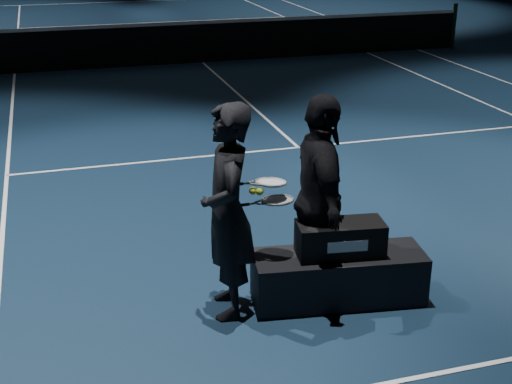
{
  "coord_description": "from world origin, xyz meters",
  "views": [
    {
      "loc": [
        -3.47,
        -15.83,
        3.32
      ],
      "look_at": [
        -1.88,
        -10.5,
        1.08
      ],
      "focal_mm": 50.0,
      "sensor_mm": 36.0,
      "label": 1
    }
  ],
  "objects_px": {
    "player_b": "(320,199)",
    "player_a": "(228,212)",
    "racket_bag": "(340,239)",
    "racket_lower": "(278,200)",
    "player_bench": "(338,277)",
    "tennis_balls": "(256,189)",
    "racket_upper": "(271,182)"
  },
  "relations": [
    {
      "from": "player_a",
      "to": "tennis_balls",
      "type": "bearing_deg",
      "value": 102.08
    },
    {
      "from": "player_bench",
      "to": "tennis_balls",
      "type": "bearing_deg",
      "value": 177.66
    },
    {
      "from": "racket_lower",
      "to": "tennis_balls",
      "type": "xyz_separation_m",
      "value": [
        -0.19,
        -0.01,
        0.13
      ]
    },
    {
      "from": "player_bench",
      "to": "player_a",
      "type": "relative_size",
      "value": 0.81
    },
    {
      "from": "racket_bag",
      "to": "tennis_balls",
      "type": "xyz_separation_m",
      "value": [
        -0.73,
        0.13,
        0.5
      ]
    },
    {
      "from": "racket_bag",
      "to": "racket_lower",
      "type": "relative_size",
      "value": 1.12
    },
    {
      "from": "racket_upper",
      "to": "tennis_balls",
      "type": "bearing_deg",
      "value": -170.43
    },
    {
      "from": "tennis_balls",
      "to": "racket_lower",
      "type": "bearing_deg",
      "value": 1.85
    },
    {
      "from": "racket_lower",
      "to": "racket_upper",
      "type": "height_order",
      "value": "racket_upper"
    },
    {
      "from": "racket_upper",
      "to": "tennis_balls",
      "type": "xyz_separation_m",
      "value": [
        -0.14,
        -0.04,
        -0.03
      ]
    },
    {
      "from": "player_a",
      "to": "player_b",
      "type": "distance_m",
      "value": 0.85
    },
    {
      "from": "racket_bag",
      "to": "player_b",
      "type": "distance_m",
      "value": 0.39
    },
    {
      "from": "player_b",
      "to": "tennis_balls",
      "type": "distance_m",
      "value": 0.62
    },
    {
      "from": "player_bench",
      "to": "tennis_balls",
      "type": "distance_m",
      "value": 1.15
    },
    {
      "from": "player_b",
      "to": "racket_lower",
      "type": "relative_size",
      "value": 2.76
    },
    {
      "from": "tennis_balls",
      "to": "racket_upper",
      "type": "bearing_deg",
      "value": 16.89
    },
    {
      "from": "racket_lower",
      "to": "racket_upper",
      "type": "distance_m",
      "value": 0.17
    },
    {
      "from": "player_b",
      "to": "player_a",
      "type": "bearing_deg",
      "value": 101.11
    },
    {
      "from": "player_bench",
      "to": "player_b",
      "type": "relative_size",
      "value": 0.81
    },
    {
      "from": "racket_bag",
      "to": "racket_lower",
      "type": "distance_m",
      "value": 0.67
    },
    {
      "from": "player_a",
      "to": "tennis_balls",
      "type": "relative_size",
      "value": 15.66
    },
    {
      "from": "racket_bag",
      "to": "player_a",
      "type": "xyz_separation_m",
      "value": [
        -0.99,
        0.11,
        0.33
      ]
    },
    {
      "from": "player_bench",
      "to": "racket_lower",
      "type": "relative_size",
      "value": 2.25
    },
    {
      "from": "racket_upper",
      "to": "tennis_balls",
      "type": "relative_size",
      "value": 5.67
    },
    {
      "from": "player_bench",
      "to": "player_b",
      "type": "distance_m",
      "value": 0.74
    },
    {
      "from": "racket_upper",
      "to": "racket_bag",
      "type": "bearing_deg",
      "value": -24.11
    },
    {
      "from": "tennis_balls",
      "to": "player_b",
      "type": "bearing_deg",
      "value": 2.84
    },
    {
      "from": "player_a",
      "to": "tennis_balls",
      "type": "xyz_separation_m",
      "value": [
        0.25,
        0.02,
        0.17
      ]
    },
    {
      "from": "player_bench",
      "to": "racket_bag",
      "type": "xyz_separation_m",
      "value": [
        0.0,
        0.0,
        0.38
      ]
    },
    {
      "from": "player_bench",
      "to": "racket_lower",
      "type": "distance_m",
      "value": 0.94
    },
    {
      "from": "racket_lower",
      "to": "player_bench",
      "type": "bearing_deg",
      "value": -18.01
    },
    {
      "from": "player_bench",
      "to": "racket_lower",
      "type": "height_order",
      "value": "racket_lower"
    }
  ]
}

